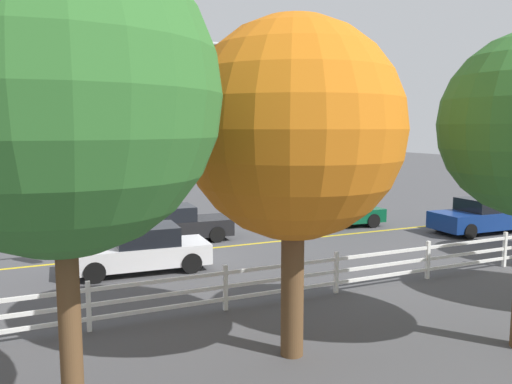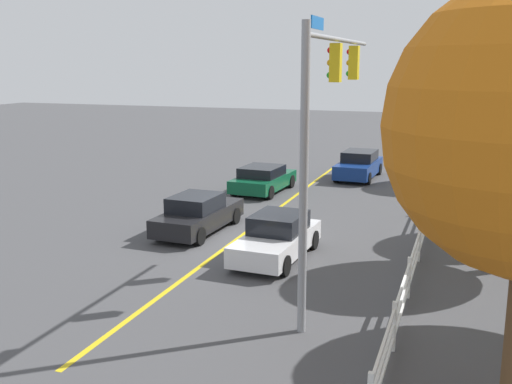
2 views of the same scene
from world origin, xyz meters
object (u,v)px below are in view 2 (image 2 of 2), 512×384
(car_1, at_px, (277,238))
(tree_4, at_px, (502,100))
(car_2, at_px, (263,179))
(car_0, at_px, (359,165))
(car_3, at_px, (198,214))

(car_1, xyz_separation_m, tree_4, (-15.89, 7.08, 3.66))
(car_1, relative_size, car_2, 0.99)
(car_0, relative_size, tree_4, 0.70)
(car_3, bearing_deg, car_0, -13.97)
(car_0, height_order, car_2, car_0)
(car_0, relative_size, car_1, 1.05)
(car_0, distance_m, car_3, 13.34)
(car_1, bearing_deg, car_0, -177.21)
(car_3, bearing_deg, car_1, -115.74)
(car_0, relative_size, car_3, 1.00)
(car_0, distance_m, car_2, 6.42)
(car_1, relative_size, car_3, 0.95)
(car_1, height_order, car_2, car_1)
(car_0, xyz_separation_m, tree_4, (-1.10, 7.05, 3.62))
(car_3, distance_m, tree_4, 17.98)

